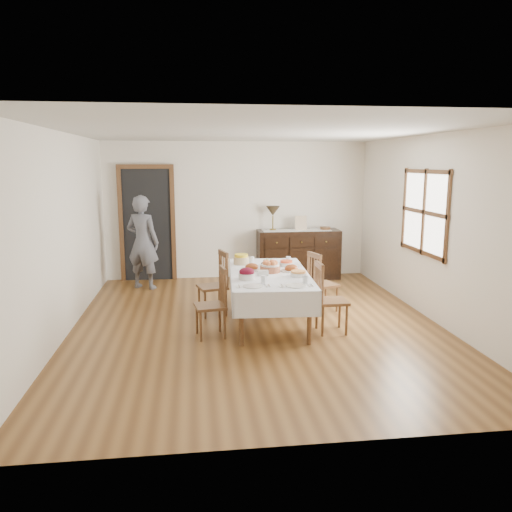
{
  "coord_description": "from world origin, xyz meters",
  "views": [
    {
      "loc": [
        -0.83,
        -6.54,
        2.21
      ],
      "look_at": [
        0.0,
        0.1,
        0.95
      ],
      "focal_mm": 35.0,
      "sensor_mm": 36.0,
      "label": 1
    }
  ],
  "objects": [
    {
      "name": "chair_left_near",
      "position": [
        -0.6,
        -0.38,
        0.46
      ],
      "size": [
        0.43,
        0.43,
        0.9
      ],
      "rotation": [
        0.0,
        0.0,
        -1.42
      ],
      "color": "brown",
      "rests_on": "ground"
    },
    {
      "name": "setting_left",
      "position": [
        -0.09,
        -0.61,
        0.74
      ],
      "size": [
        0.43,
        0.31,
        0.1
      ],
      "color": "silver",
      "rests_on": "dining_table"
    },
    {
      "name": "runner",
      "position": [
        1.1,
        2.7,
        0.94
      ],
      "size": [
        1.3,
        0.35,
        0.01
      ],
      "color": "silver",
      "rests_on": "sideboard"
    },
    {
      "name": "glass_far_a",
      "position": [
        0.02,
        0.74,
        0.77
      ],
      "size": [
        0.07,
        0.07,
        0.1
      ],
      "color": "white",
      "rests_on": "dining_table"
    },
    {
      "name": "ham_platter_b",
      "position": [
        0.5,
        0.14,
        0.75
      ],
      "size": [
        0.29,
        0.29,
        0.11
      ],
      "color": "silver",
      "rests_on": "dining_table"
    },
    {
      "name": "chair_right_near",
      "position": [
        0.89,
        -0.41,
        0.48
      ],
      "size": [
        0.39,
        0.39,
        0.94
      ],
      "rotation": [
        0.0,
        0.0,
        1.57
      ],
      "color": "brown",
      "rests_on": "ground"
    },
    {
      "name": "picture_frame",
      "position": [
        1.18,
        2.68,
        1.08
      ],
      "size": [
        0.22,
        0.08,
        0.28
      ],
      "color": "#C7AD8F",
      "rests_on": "sideboard"
    },
    {
      "name": "carrot_bowl",
      "position": [
        0.5,
        0.5,
        0.76
      ],
      "size": [
        0.2,
        0.2,
        0.08
      ],
      "color": "silver",
      "rests_on": "dining_table"
    },
    {
      "name": "butter_dish",
      "position": [
        0.07,
        -0.08,
        0.75
      ],
      "size": [
        0.15,
        0.1,
        0.07
      ],
      "color": "silver",
      "rests_on": "dining_table"
    },
    {
      "name": "ham_platter_a",
      "position": [
        -0.04,
        0.3,
        0.75
      ],
      "size": [
        0.31,
        0.31,
        0.11
      ],
      "color": "silver",
      "rests_on": "dining_table"
    },
    {
      "name": "pineapple_bowl",
      "position": [
        -0.14,
        0.72,
        0.79
      ],
      "size": [
        0.23,
        0.23,
        0.15
      ],
      "color": "tan",
      "rests_on": "dining_table"
    },
    {
      "name": "ground",
      "position": [
        0.0,
        0.0,
        0.0
      ],
      "size": [
        6.0,
        6.0,
        0.0
      ],
      "primitive_type": "plane",
      "color": "brown"
    },
    {
      "name": "chair_right_far",
      "position": [
        1.03,
        0.55,
        0.45
      ],
      "size": [
        0.47,
        0.47,
        0.9
      ],
      "rotation": [
        0.0,
        0.0,
        1.9
      ],
      "color": "brown",
      "rests_on": "ground"
    },
    {
      "name": "sideboard",
      "position": [
        1.15,
        2.72,
        0.47
      ],
      "size": [
        1.56,
        0.57,
        0.94
      ],
      "color": "black",
      "rests_on": "ground"
    },
    {
      "name": "bread_basket",
      "position": [
        0.2,
        0.12,
        0.79
      ],
      "size": [
        0.28,
        0.28,
        0.17
      ],
      "color": "brown",
      "rests_on": "dining_table"
    },
    {
      "name": "glass_far_b",
      "position": [
        0.58,
        0.76,
        0.76
      ],
      "size": [
        0.07,
        0.07,
        0.09
      ],
      "color": "white",
      "rests_on": "dining_table"
    },
    {
      "name": "beet_bowl",
      "position": [
        -0.17,
        -0.28,
        0.79
      ],
      "size": [
        0.21,
        0.21,
        0.16
      ],
      "color": "silver",
      "rests_on": "dining_table"
    },
    {
      "name": "deco_bowl",
      "position": [
        1.66,
        2.69,
        0.97
      ],
      "size": [
        0.2,
        0.2,
        0.06
      ],
      "color": "brown",
      "rests_on": "sideboard"
    },
    {
      "name": "chair_left_far",
      "position": [
        -0.54,
        0.57,
        0.47
      ],
      "size": [
        0.48,
        0.48,
        0.94
      ],
      "rotation": [
        0.0,
        0.0,
        -1.31
      ],
      "color": "brown",
      "rests_on": "ground"
    },
    {
      "name": "person",
      "position": [
        -1.73,
        2.29,
        0.88
      ],
      "size": [
        0.65,
        0.55,
        1.77
      ],
      "primitive_type": "imported",
      "rotation": [
        0.0,
        0.0,
        2.71
      ],
      "color": "#595B66",
      "rests_on": "ground"
    },
    {
      "name": "setting_right",
      "position": [
        0.44,
        -0.66,
        0.74
      ],
      "size": [
        0.43,
        0.31,
        0.1
      ],
      "color": "silver",
      "rests_on": "dining_table"
    },
    {
      "name": "room_shell",
      "position": [
        -0.15,
        0.42,
        1.64
      ],
      "size": [
        5.02,
        6.02,
        2.65
      ],
      "color": "silver",
      "rests_on": "ground"
    },
    {
      "name": "table_lamp",
      "position": [
        0.65,
        2.75,
        1.29
      ],
      "size": [
        0.26,
        0.26,
        0.46
      ],
      "color": "brown",
      "rests_on": "sideboard"
    },
    {
      "name": "egg_basket",
      "position": [
        0.24,
        0.51,
        0.75
      ],
      "size": [
        0.24,
        0.24,
        0.1
      ],
      "color": "black",
      "rests_on": "dining_table"
    },
    {
      "name": "dining_table",
      "position": [
        0.18,
        0.09,
        0.63
      ],
      "size": [
        1.18,
        2.14,
        0.72
      ],
      "rotation": [
        0.0,
        0.0,
        -0.06
      ],
      "color": "white",
      "rests_on": "ground"
    },
    {
      "name": "casserole_dish",
      "position": [
        0.54,
        -0.18,
        0.75
      ],
      "size": [
        0.22,
        0.22,
        0.07
      ],
      "color": "silver",
      "rests_on": "dining_table"
    }
  ]
}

